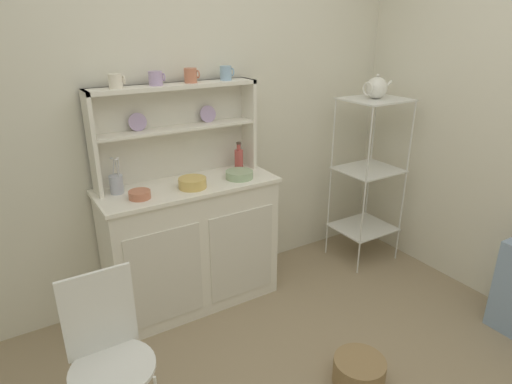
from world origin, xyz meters
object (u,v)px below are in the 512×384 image
at_px(hutch_cabinet, 192,243).
at_px(utensil_jar, 116,184).
at_px(bakers_rack, 369,166).
at_px(wire_chair, 107,348).
at_px(hutch_shelf_unit, 174,123).
at_px(cup_cream_0, 116,81).
at_px(jam_bottle, 239,159).
at_px(porcelain_teapot, 377,88).
at_px(bowl_mixing_large, 140,195).
at_px(floor_basket, 359,372).

relative_size(hutch_cabinet, utensil_jar, 5.23).
bearing_deg(bakers_rack, wire_chair, -163.27).
height_order(hutch_shelf_unit, cup_cream_0, cup_cream_0).
relative_size(cup_cream_0, utensil_jar, 0.41).
distance_m(bakers_rack, wire_chair, 2.28).
bearing_deg(bakers_rack, jam_bottle, 166.73).
bearing_deg(hutch_cabinet, cup_cream_0, 160.33).
xyz_separation_m(hutch_shelf_unit, porcelain_teapot, (1.43, -0.32, 0.15)).
distance_m(bowl_mixing_large, jam_bottle, 0.77).
distance_m(wire_chair, porcelain_teapot, 2.42).
relative_size(hutch_shelf_unit, jam_bottle, 5.51).
xyz_separation_m(hutch_cabinet, bakers_rack, (1.43, -0.15, 0.34)).
distance_m(bakers_rack, floor_basket, 1.58).
bearing_deg(wire_chair, jam_bottle, 71.75).
relative_size(hutch_cabinet, porcelain_teapot, 4.63).
xyz_separation_m(hutch_cabinet, floor_basket, (0.44, -1.15, -0.37)).
relative_size(hutch_shelf_unit, porcelain_teapot, 4.33).
bearing_deg(utensil_jar, bowl_mixing_large, -59.93).
relative_size(hutch_cabinet, jam_bottle, 5.89).
bearing_deg(hutch_shelf_unit, cup_cream_0, -173.25).
xyz_separation_m(hutch_shelf_unit, cup_cream_0, (-0.34, -0.04, 0.28)).
relative_size(jam_bottle, utensil_jar, 0.89).
bearing_deg(bowl_mixing_large, hutch_shelf_unit, 35.57).
height_order(hutch_shelf_unit, porcelain_teapot, porcelain_teapot).
bearing_deg(floor_basket, jam_bottle, 90.91).
bearing_deg(bakers_rack, hutch_cabinet, 173.92).
xyz_separation_m(wire_chair, bowl_mixing_large, (0.41, 0.73, 0.37)).
bearing_deg(jam_bottle, cup_cream_0, 177.29).
bearing_deg(bowl_mixing_large, hutch_cabinet, 12.52).
bearing_deg(utensil_jar, bakers_rack, -7.11).
bearing_deg(hutch_shelf_unit, wire_chair, -127.44).
relative_size(hutch_cabinet, wire_chair, 1.33).
relative_size(bowl_mixing_large, jam_bottle, 0.65).
height_order(bakers_rack, cup_cream_0, cup_cream_0).
xyz_separation_m(hutch_shelf_unit, bakers_rack, (1.43, -0.32, -0.44)).
bearing_deg(floor_basket, cup_cream_0, 121.48).
bearing_deg(hutch_cabinet, porcelain_teapot, -6.09).
distance_m(hutch_cabinet, cup_cream_0, 1.12).
bearing_deg(bakers_rack, cup_cream_0, 171.19).
relative_size(bakers_rack, bowl_mixing_large, 10.34).
bearing_deg(bowl_mixing_large, floor_basket, -54.54).
bearing_deg(floor_basket, hutch_shelf_unit, 108.43).
height_order(wire_chair, utensil_jar, utensil_jar).
xyz_separation_m(jam_bottle, porcelain_teapot, (1.01, -0.24, 0.43)).
distance_m(hutch_shelf_unit, jam_bottle, 0.51).
bearing_deg(floor_basket, porcelain_teapot, 45.25).
distance_m(floor_basket, bowl_mixing_large, 1.55).
xyz_separation_m(wire_chair, utensil_jar, (0.32, 0.88, 0.41)).
bearing_deg(porcelain_teapot, cup_cream_0, 171.18).
height_order(bakers_rack, utensil_jar, bakers_rack).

